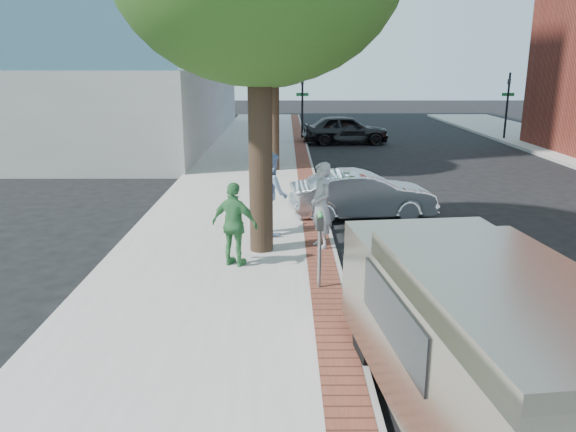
{
  "coord_description": "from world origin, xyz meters",
  "views": [
    {
      "loc": [
        -0.06,
        -10.21,
        4.2
      ],
      "look_at": [
        -0.01,
        0.92,
        1.2
      ],
      "focal_mm": 35.0,
      "sensor_mm": 36.0,
      "label": 1
    }
  ],
  "objects_px": {
    "person_gray": "(321,206)",
    "person_officer": "(271,193)",
    "van": "(483,340)",
    "person_green": "(235,225)",
    "bg_car": "(345,129)",
    "parking_meter": "(320,234)",
    "sedan_silver": "(363,195)"
  },
  "relations": [
    {
      "from": "person_gray",
      "to": "van",
      "type": "bearing_deg",
      "value": -6.43
    },
    {
      "from": "person_officer",
      "to": "van",
      "type": "bearing_deg",
      "value": 178.81
    },
    {
      "from": "person_gray",
      "to": "van",
      "type": "distance_m",
      "value": 6.59
    },
    {
      "from": "person_officer",
      "to": "person_green",
      "type": "relative_size",
      "value": 1.15
    },
    {
      "from": "parking_meter",
      "to": "person_gray",
      "type": "relative_size",
      "value": 0.75
    },
    {
      "from": "bg_car",
      "to": "person_gray",
      "type": "bearing_deg",
      "value": 168.69
    },
    {
      "from": "person_officer",
      "to": "van",
      "type": "height_order",
      "value": "person_officer"
    },
    {
      "from": "bg_car",
      "to": "sedan_silver",
      "type": "bearing_deg",
      "value": 172.2
    },
    {
      "from": "van",
      "to": "sedan_silver",
      "type": "bearing_deg",
      "value": 84.04
    },
    {
      "from": "sedan_silver",
      "to": "person_green",
      "type": "bearing_deg",
      "value": 136.34
    },
    {
      "from": "person_gray",
      "to": "person_officer",
      "type": "bearing_deg",
      "value": -154.53
    },
    {
      "from": "person_officer",
      "to": "sedan_silver",
      "type": "bearing_deg",
      "value": -73.15
    },
    {
      "from": "person_gray",
      "to": "person_green",
      "type": "bearing_deg",
      "value": -76.6
    },
    {
      "from": "person_gray",
      "to": "sedan_silver",
      "type": "distance_m",
      "value": 3.42
    },
    {
      "from": "person_officer",
      "to": "van",
      "type": "xyz_separation_m",
      "value": [
        2.63,
        -7.61,
        -0.02
      ]
    },
    {
      "from": "person_green",
      "to": "person_gray",
      "type": "bearing_deg",
      "value": -124.24
    },
    {
      "from": "person_gray",
      "to": "van",
      "type": "height_order",
      "value": "person_gray"
    },
    {
      "from": "person_green",
      "to": "van",
      "type": "relative_size",
      "value": 0.3
    },
    {
      "from": "parking_meter",
      "to": "van",
      "type": "distance_m",
      "value": 4.32
    },
    {
      "from": "person_green",
      "to": "van",
      "type": "distance_m",
      "value": 6.2
    },
    {
      "from": "sedan_silver",
      "to": "bg_car",
      "type": "height_order",
      "value": "bg_car"
    },
    {
      "from": "person_green",
      "to": "bg_car",
      "type": "xyz_separation_m",
      "value": [
        4.33,
        19.72,
        -0.24
      ]
    },
    {
      "from": "parking_meter",
      "to": "sedan_silver",
      "type": "bearing_deg",
      "value": 74.38
    },
    {
      "from": "person_gray",
      "to": "bg_car",
      "type": "distance_m",
      "value": 18.71
    },
    {
      "from": "person_officer",
      "to": "bg_car",
      "type": "bearing_deg",
      "value": -32.16
    },
    {
      "from": "person_gray",
      "to": "van",
      "type": "xyz_separation_m",
      "value": [
        1.46,
        -6.43,
        0.0
      ]
    },
    {
      "from": "person_gray",
      "to": "person_officer",
      "type": "relative_size",
      "value": 0.97
    },
    {
      "from": "parking_meter",
      "to": "person_gray",
      "type": "height_order",
      "value": "person_gray"
    },
    {
      "from": "person_officer",
      "to": "sedan_silver",
      "type": "height_order",
      "value": "person_officer"
    },
    {
      "from": "person_officer",
      "to": "bg_car",
      "type": "relative_size",
      "value": 0.43
    },
    {
      "from": "person_officer",
      "to": "parking_meter",
      "type": "bearing_deg",
      "value": 175.11
    },
    {
      "from": "person_gray",
      "to": "sedan_silver",
      "type": "height_order",
      "value": "person_gray"
    }
  ]
}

